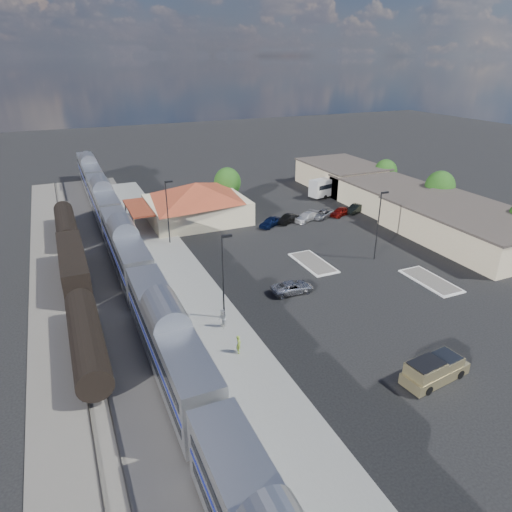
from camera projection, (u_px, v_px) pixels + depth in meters
name	position (u px, v px, depth m)	size (l,w,h in m)	color
ground	(293.00, 275.00, 54.89)	(280.00, 280.00, 0.00)	black
railbed	(104.00, 279.00, 53.76)	(16.00, 100.00, 0.12)	#4C4944
platform	(182.00, 272.00, 55.42)	(5.50, 92.00, 0.18)	gray
passenger_train	(125.00, 251.00, 54.54)	(3.00, 104.00, 5.55)	silver
freight_cars	(74.00, 267.00, 52.50)	(2.80, 46.00, 4.00)	black
station_depot	(196.00, 202.00, 72.03)	(18.35, 12.24, 6.20)	beige
buildings_east	(400.00, 199.00, 76.33)	(14.40, 51.40, 4.80)	#C6B28C
traffic_island_south	(313.00, 263.00, 58.01)	(3.30, 7.50, 0.21)	silver
traffic_island_north	(431.00, 281.00, 53.36)	(3.30, 7.50, 0.21)	silver
lamp_plat_s	(224.00, 271.00, 43.68)	(1.08, 0.25, 9.00)	black
lamp_plat_n	(168.00, 207.00, 62.09)	(1.08, 0.25, 9.00)	black
lamp_lot	(379.00, 220.00, 57.24)	(1.08, 0.25, 9.00)	black
tree_east_b	(440.00, 187.00, 75.87)	(4.94, 4.94, 6.96)	#382314
tree_east_c	(385.00, 172.00, 87.77)	(4.41, 4.41, 6.21)	#382314
tree_depot	(227.00, 182.00, 79.50)	(4.71, 4.71, 6.63)	#382314
pickup_truck	(435.00, 369.00, 36.87)	(6.18, 2.89, 2.06)	tan
suv	(292.00, 287.00, 50.64)	(2.20, 4.78, 1.33)	#A0A1A7
coach_bus	(334.00, 185.00, 85.94)	(11.08, 4.77, 3.47)	white
person_a	(239.00, 344.00, 39.99)	(0.63, 0.41, 1.72)	#ADD141
person_b	(223.00, 319.00, 43.67)	(0.93, 0.73, 1.92)	silver
parked_car_a	(270.00, 222.00, 70.37)	(1.71, 4.25, 1.45)	#0D1841
parked_car_b	(288.00, 219.00, 71.82)	(1.43, 4.11, 1.35)	black
parked_car_c	(306.00, 217.00, 72.76)	(1.90, 4.68, 1.36)	silver
parked_car_d	(322.00, 214.00, 74.22)	(2.11, 4.58, 1.27)	gray
parked_car_e	(340.00, 212.00, 75.13)	(1.66, 4.12, 1.40)	maroon
parked_car_f	(355.00, 209.00, 76.57)	(1.48, 4.26, 1.40)	black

